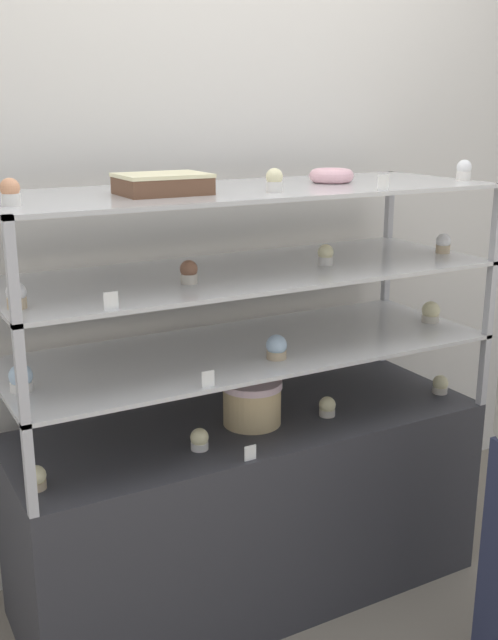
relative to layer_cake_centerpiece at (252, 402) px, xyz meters
name	(u,v)px	position (x,y,z in m)	size (l,w,h in m)	color
ground_plane	(249,588)	(0.01, 0.03, -0.69)	(20.00, 20.00, 0.00)	gray
back_wall	(189,190)	(0.01, 0.45, 0.61)	(8.00, 0.05, 2.60)	silver
display_base	(249,506)	(0.01, 0.03, -0.38)	(1.50, 0.55, 0.62)	#333338
display_riser_lower	(249,350)	(0.01, 0.03, 0.16)	(1.50, 0.55, 0.24)	#B7B7BC
display_riser_middle	(249,273)	(0.01, 0.03, 0.40)	(1.50, 0.55, 0.24)	#B7B7BC
display_riser_upper	(249,192)	(0.01, 0.03, 0.64)	(1.50, 0.55, 0.24)	#B7B7BC
layer_cake_centerpiece	(252,402)	(0.00, 0.00, 0.00)	(0.19, 0.19, 0.14)	#DBBC84
sheet_cake_frosted	(163,184)	(-0.28, -0.01, 0.68)	(0.23, 0.18, 0.06)	brown
cupcake_0	(36,478)	(-0.69, -0.10, -0.04)	(0.05, 0.05, 0.06)	#CCB28C
cupcake_1	(199,440)	(-0.22, -0.09, -0.04)	(0.05, 0.05, 0.06)	white
cupcake_2	(327,407)	(0.24, -0.06, -0.04)	(0.05, 0.05, 0.06)	beige
cupcake_3	(440,385)	(0.70, -0.09, -0.04)	(0.05, 0.05, 0.06)	beige
price_tag_0	(250,453)	(-0.13, -0.22, -0.05)	(0.04, 0.00, 0.04)	white
cupcake_4	(21,379)	(-0.69, -0.01, 0.20)	(0.06, 0.06, 0.07)	white
cupcake_5	(276,347)	(0.02, -0.11, 0.20)	(0.06, 0.06, 0.07)	#CCB28C
cupcake_6	(431,312)	(0.69, -0.03, 0.20)	(0.06, 0.06, 0.07)	beige
price_tag_1	(208,379)	(-0.26, -0.22, 0.19)	(0.04, 0.00, 0.04)	white
cupcake_7	(16,296)	(-0.70, -0.10, 0.44)	(0.05, 0.05, 0.06)	#CCB28C
cupcake_8	(189,272)	(-0.23, -0.05, 0.44)	(0.05, 0.05, 0.06)	beige
cupcake_9	(326,255)	(0.24, -0.03, 0.44)	(0.05, 0.05, 0.06)	white
cupcake_10	(443,244)	(0.70, -0.05, 0.44)	(0.05, 0.05, 0.06)	#CCB28C
price_tag_2	(111,301)	(-0.51, -0.22, 0.43)	(0.04, 0.00, 0.04)	white
cupcake_11	(10,192)	(-0.69, -0.07, 0.69)	(0.05, 0.05, 0.07)	white
cupcake_12	(275,180)	(0.01, -0.11, 0.69)	(0.05, 0.05, 0.07)	white
cupcake_13	(464,170)	(0.72, -0.10, 0.69)	(0.05, 0.05, 0.07)	white
price_tag_3	(383,183)	(0.30, -0.22, 0.68)	(0.04, 0.00, 0.04)	white
donut_glazed	(331,176)	(0.31, 0.05, 0.68)	(0.14, 0.14, 0.04)	#EFB2BC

